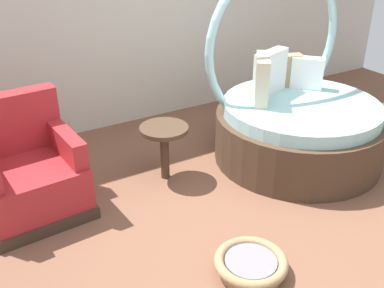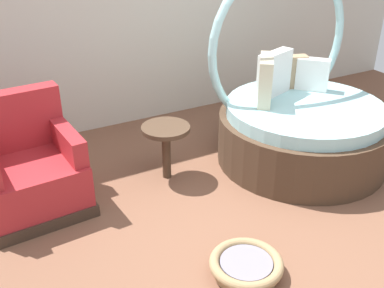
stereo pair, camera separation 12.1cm
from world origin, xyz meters
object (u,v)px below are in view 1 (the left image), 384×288
(round_daybed, at_px, (295,119))
(pet_basket, at_px, (251,264))
(side_table, at_px, (164,136))
(red_armchair, at_px, (28,174))

(round_daybed, distance_m, pet_basket, 1.83)
(pet_basket, distance_m, side_table, 1.47)
(side_table, bearing_deg, red_armchair, 173.83)
(round_daybed, bearing_deg, pet_basket, -140.61)
(pet_basket, xyz_separation_m, side_table, (0.09, 1.42, 0.35))
(round_daybed, distance_m, red_armchair, 2.52)
(round_daybed, height_order, pet_basket, round_daybed)
(round_daybed, relative_size, red_armchair, 2.00)
(round_daybed, height_order, red_armchair, round_daybed)
(round_daybed, bearing_deg, side_table, 167.96)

